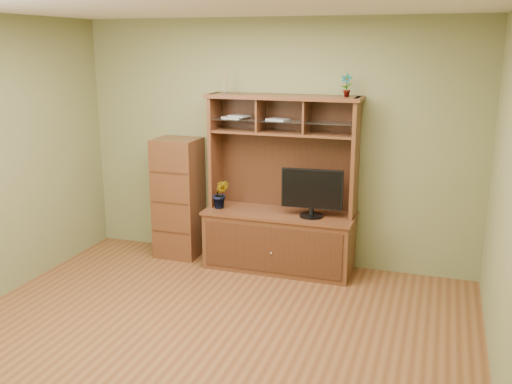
% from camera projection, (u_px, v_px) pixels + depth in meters
% --- Properties ---
extents(room, '(4.54, 4.04, 2.74)m').
position_uv_depth(room, '(203.00, 183.00, 4.49)').
color(room, brown).
rests_on(room, ground).
extents(media_hutch, '(1.66, 0.61, 1.90)m').
position_uv_depth(media_hutch, '(280.00, 223.00, 6.24)').
color(media_hutch, '#482B14').
rests_on(media_hutch, room).
extents(monitor, '(0.65, 0.25, 0.51)m').
position_uv_depth(monitor, '(312.00, 192.00, 5.95)').
color(monitor, black).
rests_on(monitor, media_hutch).
extents(orchid_plant, '(0.20, 0.18, 0.32)m').
position_uv_depth(orchid_plant, '(221.00, 194.00, 6.29)').
color(orchid_plant, '#285B1F').
rests_on(orchid_plant, media_hutch).
extents(top_plant, '(0.13, 0.09, 0.23)m').
position_uv_depth(top_plant, '(346.00, 85.00, 5.73)').
color(top_plant, '#285D20').
rests_on(top_plant, media_hutch).
extents(reed_diffuser, '(0.06, 0.06, 0.28)m').
position_uv_depth(reed_diffuser, '(224.00, 83.00, 6.14)').
color(reed_diffuser, silver).
rests_on(reed_diffuser, media_hutch).
extents(magazines, '(0.76, 0.22, 0.04)m').
position_uv_depth(magazines, '(250.00, 118.00, 6.14)').
color(magazines, '#A5A4A9').
rests_on(magazines, media_hutch).
extents(side_cabinet, '(0.49, 0.45, 1.38)m').
position_uv_depth(side_cabinet, '(179.00, 198.00, 6.60)').
color(side_cabinet, '#482B14').
rests_on(side_cabinet, room).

